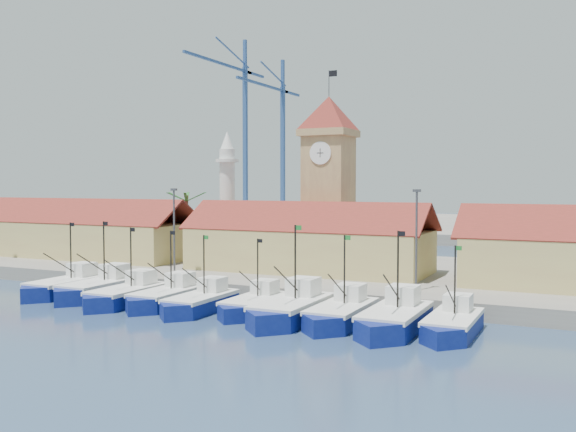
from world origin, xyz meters
The scene contains 21 objects.
ground centered at (0.00, 0.00, 0.00)m, with size 400.00×400.00×0.00m, color #1C324B.
quay centered at (0.00, 24.00, 0.75)m, with size 140.00×32.00×1.50m, color gray.
terminal centered at (0.00, 110.00, 1.00)m, with size 240.00×80.00×2.00m, color gray.
boat_0 centered at (-18.84, 3.16, 0.78)m, with size 3.66×10.01×7.58m.
boat_1 centered at (-14.77, 3.34, 0.80)m, with size 3.76×10.29×7.78m.
boat_2 centered at (-10.22, 1.84, 0.76)m, with size 3.57×9.77×7.40m.
boat_3 centered at (-6.33, 2.67, 0.74)m, with size 3.46×9.47×7.16m.
boat_4 centered at (-2.31, 1.93, 0.72)m, with size 3.35×9.17×6.94m.
boat_5 centered at (2.34, 3.16, 0.69)m, with size 3.23×8.85×6.70m.
boat_6 centered at (6.43, 1.80, 0.84)m, with size 3.92×10.74×8.13m.
boat_7 centered at (10.47, 2.40, 0.76)m, with size 3.55×9.73×7.36m.
boat_8 centered at (14.89, 1.97, 0.82)m, with size 3.81×10.45×7.90m.
boat_9 centered at (19.05, 2.57, 0.71)m, with size 3.31×9.07×6.87m.
hall_left centered at (-32.00, 20.00, 3.99)m, with size 31.20×10.13×7.61m.
hall_center centered at (0.00, 20.00, 3.99)m, with size 27.04×10.13×7.61m.
clock_tower centered at (0.00, 26.00, 11.96)m, with size 5.80×5.80×22.70m.
minaret centered at (-15.00, 28.00, 9.73)m, with size 3.00×3.00×16.30m.
palm_tree centered at (-20.00, 26.00, 6.25)m, with size 5.60×5.03×8.39m.
lamp_posts centered at (0.50, 12.00, 6.48)m, with size 80.70×0.25×9.03m.
crane_blue_far centered at (-53.80, 99.99, 27.96)m, with size 1.00×37.53×46.07m.
crane_blue_near centered at (-45.89, 106.40, 25.04)m, with size 1.00×33.87×41.34m.
Camera 1 is at (28.06, -44.00, 11.00)m, focal length 40.00 mm.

